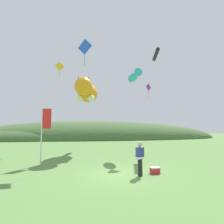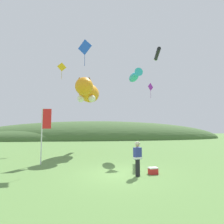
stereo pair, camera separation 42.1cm
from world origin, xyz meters
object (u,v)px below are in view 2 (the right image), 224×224
(kite_diamond_violet, at_px, (151,87))
(festival_attendant, at_px, (138,158))
(kite_spool, at_px, (138,170))
(kite_tube_streamer, at_px, (157,54))
(kite_diamond_blue, at_px, (85,47))
(kite_giant_cat, at_px, (88,93))
(kite_fish_windsock, at_px, (135,76))
(kite_diamond_gold, at_px, (62,67))
(picnic_cooler, at_px, (153,171))
(festival_banner_pole, at_px, (44,127))

(kite_diamond_violet, bearing_deg, festival_attendant, -112.92)
(kite_spool, height_order, kite_tube_streamer, kite_tube_streamer)
(kite_diamond_blue, bearing_deg, kite_giant_cat, 86.54)
(festival_attendant, relative_size, kite_giant_cat, 0.26)
(kite_spool, relative_size, kite_fish_windsock, 0.08)
(festival_attendant, height_order, kite_tube_streamer, kite_tube_streamer)
(kite_spool, bearing_deg, kite_diamond_blue, 133.16)
(kite_fish_windsock, distance_m, kite_diamond_blue, 5.32)
(kite_giant_cat, relative_size, kite_diamond_gold, 3.47)
(kite_spool, height_order, kite_diamond_violet, kite_diamond_violet)
(picnic_cooler, distance_m, kite_diamond_blue, 10.42)
(festival_banner_pole, distance_m, kite_tube_streamer, 12.91)
(kite_fish_windsock, distance_m, kite_diamond_gold, 9.52)
(kite_giant_cat, bearing_deg, festival_banner_pole, -122.63)
(kite_diamond_violet, xyz_separation_m, kite_diamond_blue, (-7.65, -6.54, 1.49))
(festival_attendant, xyz_separation_m, kite_giant_cat, (-2.79, 8.21, 5.07))
(picnic_cooler, bearing_deg, festival_banner_pole, 153.53)
(kite_giant_cat, distance_m, kite_diamond_blue, 4.78)
(picnic_cooler, distance_m, kite_diamond_gold, 16.51)
(kite_giant_cat, xyz_separation_m, kite_diamond_gold, (-3.25, 3.59, 3.74))
(kite_fish_windsock, bearing_deg, festival_banner_pole, -157.77)
(kite_diamond_violet, bearing_deg, kite_diamond_blue, -139.47)
(festival_attendant, bearing_deg, kite_giant_cat, 108.76)
(picnic_cooler, bearing_deg, kite_diamond_blue, 134.04)
(kite_fish_windsock, distance_m, kite_diamond_violet, 5.32)
(kite_giant_cat, bearing_deg, kite_tube_streamer, -6.87)
(kite_diamond_gold, bearing_deg, kite_diamond_violet, -4.53)
(picnic_cooler, bearing_deg, kite_giant_cat, 115.29)
(picnic_cooler, relative_size, kite_diamond_blue, 0.24)
(festival_banner_pole, bearing_deg, festival_attendant, -32.42)
(festival_banner_pole, height_order, kite_tube_streamer, kite_tube_streamer)
(kite_giant_cat, bearing_deg, kite_fish_windsock, -20.21)
(festival_banner_pole, bearing_deg, picnic_cooler, -26.47)
(festival_banner_pole, height_order, kite_diamond_gold, kite_diamond_gold)
(kite_giant_cat, height_order, kite_diamond_gold, kite_diamond_gold)
(festival_banner_pole, xyz_separation_m, kite_tube_streamer, (9.87, 3.74, 7.42))
(kite_spool, height_order, kite_fish_windsock, kite_fish_windsock)
(kite_fish_windsock, relative_size, kite_diamond_gold, 1.38)
(kite_spool, relative_size, kite_giant_cat, 0.03)
(picnic_cooler, relative_size, festival_banner_pole, 0.14)
(kite_tube_streamer, height_order, kite_diamond_violet, kite_tube_streamer)
(kite_diamond_violet, bearing_deg, kite_diamond_gold, 175.47)
(festival_attendant, height_order, kite_giant_cat, kite_giant_cat)
(kite_giant_cat, height_order, kite_diamond_blue, kite_diamond_blue)
(picnic_cooler, height_order, kite_diamond_gold, kite_diamond_gold)
(festival_attendant, distance_m, kite_diamond_blue, 9.58)
(picnic_cooler, relative_size, kite_fish_windsock, 0.19)
(kite_spool, distance_m, picnic_cooler, 0.89)
(picnic_cooler, xyz_separation_m, kite_tube_streamer, (3.21, 7.06, 9.79))
(kite_diamond_violet, relative_size, kite_diamond_blue, 0.85)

